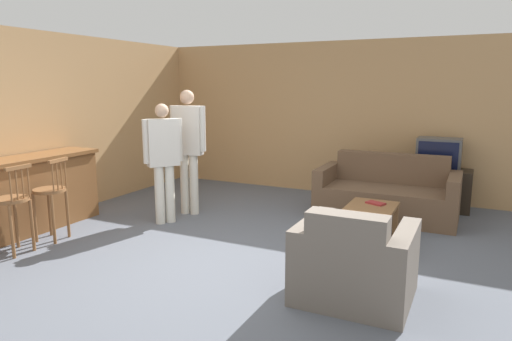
{
  "coord_description": "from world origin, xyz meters",
  "views": [
    {
      "loc": [
        2.29,
        -3.98,
        1.87
      ],
      "look_at": [
        -0.08,
        0.91,
        0.85
      ],
      "focal_mm": 32.0,
      "sensor_mm": 36.0,
      "label": 1
    }
  ],
  "objects_px": {
    "tv_unit": "(436,189)",
    "person_by_window": "(188,144)",
    "bar_chair_near": "(13,206)",
    "bar_chair_mid": "(51,197)",
    "book_on_table": "(376,203)",
    "couch_far": "(387,195)",
    "person_by_counter": "(163,157)",
    "coffee_table": "(369,214)",
    "armchair_near": "(354,265)",
    "tv": "(439,154)"
  },
  "relations": [
    {
      "from": "couch_far",
      "to": "tv_unit",
      "type": "xyz_separation_m",
      "value": [
        0.6,
        0.76,
        -0.0
      ]
    },
    {
      "from": "bar_chair_mid",
      "to": "book_on_table",
      "type": "height_order",
      "value": "bar_chair_mid"
    },
    {
      "from": "book_on_table",
      "to": "person_by_window",
      "type": "distance_m",
      "value": 2.74
    },
    {
      "from": "coffee_table",
      "to": "person_by_counter",
      "type": "xyz_separation_m",
      "value": [
        -2.7,
        -0.37,
        0.56
      ]
    },
    {
      "from": "bar_chair_near",
      "to": "person_by_counter",
      "type": "bearing_deg",
      "value": 64.36
    },
    {
      "from": "tv_unit",
      "to": "person_by_window",
      "type": "relative_size",
      "value": 0.55
    },
    {
      "from": "coffee_table",
      "to": "book_on_table",
      "type": "relative_size",
      "value": 3.78
    },
    {
      "from": "tv_unit",
      "to": "armchair_near",
      "type": "bearing_deg",
      "value": -96.26
    },
    {
      "from": "bar_chair_near",
      "to": "coffee_table",
      "type": "height_order",
      "value": "bar_chair_near"
    },
    {
      "from": "bar_chair_mid",
      "to": "tv_unit",
      "type": "xyz_separation_m",
      "value": [
        4.09,
        3.58,
        -0.23
      ]
    },
    {
      "from": "couch_far",
      "to": "armchair_near",
      "type": "distance_m",
      "value": 2.78
    },
    {
      "from": "tv_unit",
      "to": "bar_chair_mid",
      "type": "bearing_deg",
      "value": -138.81
    },
    {
      "from": "bar_chair_near",
      "to": "bar_chair_mid",
      "type": "relative_size",
      "value": 1.0
    },
    {
      "from": "bar_chair_mid",
      "to": "tv",
      "type": "bearing_deg",
      "value": 41.17
    },
    {
      "from": "tv",
      "to": "bar_chair_near",
      "type": "bearing_deg",
      "value": -135.05
    },
    {
      "from": "bar_chair_near",
      "to": "tv",
      "type": "relative_size",
      "value": 1.62
    },
    {
      "from": "person_by_window",
      "to": "armchair_near",
      "type": "bearing_deg",
      "value": -30.15
    },
    {
      "from": "bar_chair_mid",
      "to": "book_on_table",
      "type": "xyz_separation_m",
      "value": [
        3.53,
        1.77,
        -0.09
      ]
    },
    {
      "from": "person_by_window",
      "to": "book_on_table",
      "type": "bearing_deg",
      "value": 1.42
    },
    {
      "from": "book_on_table",
      "to": "bar_chair_mid",
      "type": "bearing_deg",
      "value": -153.39
    },
    {
      "from": "couch_far",
      "to": "coffee_table",
      "type": "height_order",
      "value": "couch_far"
    },
    {
      "from": "bar_chair_mid",
      "to": "armchair_near",
      "type": "distance_m",
      "value": 3.71
    },
    {
      "from": "armchair_near",
      "to": "tv",
      "type": "bearing_deg",
      "value": 83.74
    },
    {
      "from": "bar_chair_near",
      "to": "person_by_counter",
      "type": "distance_m",
      "value": 1.9
    },
    {
      "from": "person_by_window",
      "to": "coffee_table",
      "type": "bearing_deg",
      "value": -3.49
    },
    {
      "from": "coffee_table",
      "to": "tv",
      "type": "distance_m",
      "value": 2.17
    },
    {
      "from": "person_by_window",
      "to": "person_by_counter",
      "type": "distance_m",
      "value": 0.54
    },
    {
      "from": "armchair_near",
      "to": "coffee_table",
      "type": "xyz_separation_m",
      "value": [
        -0.2,
        1.49,
        0.05
      ]
    },
    {
      "from": "bar_chair_mid",
      "to": "person_by_window",
      "type": "distance_m",
      "value": 1.96
    },
    {
      "from": "bar_chair_near",
      "to": "bar_chair_mid",
      "type": "height_order",
      "value": "same"
    },
    {
      "from": "book_on_table",
      "to": "bar_chair_near",
      "type": "bearing_deg",
      "value": -147.21
    },
    {
      "from": "bar_chair_near",
      "to": "book_on_table",
      "type": "relative_size",
      "value": 4.03
    },
    {
      "from": "tv_unit",
      "to": "tv",
      "type": "height_order",
      "value": "tv"
    },
    {
      "from": "couch_far",
      "to": "armchair_near",
      "type": "relative_size",
      "value": 1.97
    },
    {
      "from": "couch_far",
      "to": "tv_unit",
      "type": "relative_size",
      "value": 1.96
    },
    {
      "from": "armchair_near",
      "to": "book_on_table",
      "type": "distance_m",
      "value": 1.74
    },
    {
      "from": "bar_chair_near",
      "to": "coffee_table",
      "type": "relative_size",
      "value": 1.07
    },
    {
      "from": "couch_far",
      "to": "book_on_table",
      "type": "bearing_deg",
      "value": -87.54
    },
    {
      "from": "couch_far",
      "to": "tv_unit",
      "type": "bearing_deg",
      "value": 51.54
    },
    {
      "from": "bar_chair_mid",
      "to": "book_on_table",
      "type": "bearing_deg",
      "value": 26.61
    },
    {
      "from": "bar_chair_near",
      "to": "couch_far",
      "type": "distance_m",
      "value": 4.82
    },
    {
      "from": "tv",
      "to": "coffee_table",
      "type": "bearing_deg",
      "value": -106.02
    },
    {
      "from": "person_by_window",
      "to": "bar_chair_near",
      "type": "bearing_deg",
      "value": -111.03
    },
    {
      "from": "coffee_table",
      "to": "tv_unit",
      "type": "bearing_deg",
      "value": 74.0
    },
    {
      "from": "book_on_table",
      "to": "person_by_counter",
      "type": "bearing_deg",
      "value": -167.67
    },
    {
      "from": "armchair_near",
      "to": "tv_unit",
      "type": "xyz_separation_m",
      "value": [
        0.39,
        3.53,
        -0.0
      ]
    },
    {
      "from": "tv",
      "to": "couch_far",
      "type": "bearing_deg",
      "value": -128.58
    },
    {
      "from": "person_by_counter",
      "to": "couch_far",
      "type": "bearing_deg",
      "value": 31.57
    },
    {
      "from": "armchair_near",
      "to": "person_by_counter",
      "type": "height_order",
      "value": "person_by_counter"
    },
    {
      "from": "bar_chair_near",
      "to": "book_on_table",
      "type": "xyz_separation_m",
      "value": [
        3.53,
        2.27,
        -0.09
      ]
    }
  ]
}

